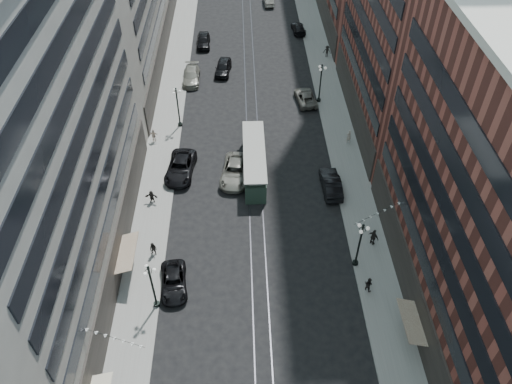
{
  "coord_description": "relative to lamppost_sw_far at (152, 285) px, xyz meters",
  "views": [
    {
      "loc": [
        -1.25,
        2.57,
        37.87
      ],
      "look_at": [
        -0.09,
        37.16,
        5.0
      ],
      "focal_mm": 35.0,
      "sensor_mm": 36.0,
      "label": 1
    }
  ],
  "objects": [
    {
      "name": "ground",
      "position": [
        9.2,
        32.0,
        -3.1
      ],
      "size": [
        220.0,
        220.0,
        0.0
      ],
      "primitive_type": "plane",
      "color": "black",
      "rests_on": "ground"
    },
    {
      "name": "sidewalk_west",
      "position": [
        -1.8,
        42.0,
        -3.02
      ],
      "size": [
        4.0,
        180.0,
        0.15
      ],
      "primitive_type": "cube",
      "color": "gray",
      "rests_on": "ground"
    },
    {
      "name": "sidewalk_east",
      "position": [
        20.2,
        42.0,
        -3.02
      ],
      "size": [
        4.0,
        180.0,
        0.15
      ],
      "primitive_type": "cube",
      "color": "gray",
      "rests_on": "ground"
    },
    {
      "name": "rail_west",
      "position": [
        8.5,
        42.0,
        -3.09
      ],
      "size": [
        0.12,
        180.0,
        0.02
      ],
      "primitive_type": "cube",
      "color": "#2D2D33",
      "rests_on": "ground"
    },
    {
      "name": "rail_east",
      "position": [
        9.9,
        42.0,
        -3.09
      ],
      "size": [
        0.12,
        180.0,
        0.02
      ],
      "primitive_type": "cube",
      "color": "#2D2D33",
      "rests_on": "ground"
    },
    {
      "name": "building_west_mid",
      "position": [
        -7.8,
        5.0,
        10.9
      ],
      "size": [
        8.0,
        36.0,
        28.0
      ],
      "primitive_type": "cube",
      "color": "#9E9A8C",
      "rests_on": "ground"
    },
    {
      "name": "building_east_mid",
      "position": [
        26.2,
        -0.0,
        8.9
      ],
      "size": [
        8.0,
        30.0,
        24.0
      ],
      "primitive_type": "cube",
      "color": "brown",
      "rests_on": "ground"
    },
    {
      "name": "lamppost_sw_far",
      "position": [
        0.0,
        0.0,
        0.0
      ],
      "size": [
        1.03,
        1.14,
        5.52
      ],
      "color": "black",
      "rests_on": "sidewalk_west"
    },
    {
      "name": "lamppost_sw_mid",
      "position": [
        0.0,
        27.0,
        0.0
      ],
      "size": [
        1.03,
        1.14,
        5.52
      ],
      "color": "black",
      "rests_on": "sidewalk_west"
    },
    {
      "name": "lamppost_se_far",
      "position": [
        18.4,
        4.0,
        0.0
      ],
      "size": [
        1.03,
        1.14,
        5.52
      ],
      "color": "black",
      "rests_on": "sidewalk_east"
    },
    {
      "name": "lamppost_se_mid",
      "position": [
        18.4,
        32.0,
        0.0
      ],
      "size": [
        1.03,
        1.14,
        5.52
      ],
      "color": "black",
      "rests_on": "sidewalk_east"
    },
    {
      "name": "streetcar",
      "position": [
        9.2,
        17.94,
        -1.68
      ],
      "size": [
        2.45,
        11.09,
        3.07
      ],
      "color": "#253A2E",
      "rests_on": "ground"
    },
    {
      "name": "car_2",
      "position": [
        1.37,
        2.03,
        -2.4
      ],
      "size": [
        2.84,
        5.21,
        1.39
      ],
      "primitive_type": "imported",
      "rotation": [
        0.0,
        0.0,
        0.11
      ],
      "color": "black",
      "rests_on": "ground"
    },
    {
      "name": "pedestrian_2",
      "position": [
        -0.87,
        5.8,
        -2.16
      ],
      "size": [
        0.86,
        0.64,
        1.57
      ],
      "primitive_type": "imported",
      "rotation": [
        0.0,
        0.0,
        -0.33
      ],
      "color": "black",
      "rests_on": "sidewalk_west"
    },
    {
      "name": "car_7",
      "position": [
        0.8,
        17.83,
        -2.21
      ],
      "size": [
        3.59,
        6.62,
        1.76
      ],
      "primitive_type": "imported",
      "rotation": [
        0.0,
        0.0,
        -0.11
      ],
      "color": "black",
      "rests_on": "ground"
    },
    {
      "name": "car_8",
      "position": [
        0.8,
        37.98,
        -2.27
      ],
      "size": [
        2.33,
        5.72,
        1.66
      ],
      "primitive_type": "imported",
      "rotation": [
        0.0,
        0.0,
        -0.0
      ],
      "color": "gray",
      "rests_on": "ground"
    },
    {
      "name": "car_9",
      "position": [
        2.05,
        48.67,
        -2.23
      ],
      "size": [
        2.14,
        5.14,
        1.74
      ],
      "primitive_type": "imported",
      "rotation": [
        0.0,
        0.0,
        0.02
      ],
      "color": "black",
      "rests_on": "ground"
    },
    {
      "name": "car_10",
      "position": [
        17.52,
        14.55,
        -2.21
      ],
      "size": [
        2.05,
        5.42,
        1.77
      ],
      "primitive_type": "imported",
      "rotation": [
        0.0,
        0.0,
        3.17
      ],
      "color": "black",
      "rests_on": "ground"
    },
    {
      "name": "car_11",
      "position": [
        16.58,
        32.08,
        -2.37
      ],
      "size": [
        3.05,
        5.51,
        1.46
      ],
      "primitive_type": "imported",
      "rotation": [
        0.0,
        0.0,
        3.26
      ],
      "color": "#615F56",
      "rests_on": "ground"
    },
    {
      "name": "car_12",
      "position": [
        17.6,
        52.95,
        -2.4
      ],
      "size": [
        2.3,
        4.92,
        1.39
      ],
      "primitive_type": "imported",
      "rotation": [
        0.0,
        0.0,
        3.22
      ],
      "color": "black",
      "rests_on": "ground"
    },
    {
      "name": "car_13",
      "position": [
        5.31,
        40.16,
        -2.22
      ],
      "size": [
        2.71,
        5.37,
        1.75
      ],
      "primitive_type": "imported",
      "rotation": [
        0.0,
        0.0,
        -0.13
      ],
      "color": "black",
      "rests_on": "ground"
    },
    {
      "name": "car_14",
      "position": [
        13.21,
        64.14,
        -2.35
      ],
      "size": [
        1.94,
        4.65,
        1.49
      ],
      "primitive_type": "imported",
      "rotation": [
        0.0,
        0.0,
        3.22
      ],
      "color": "gray",
      "rests_on": "ground"
    },
    {
      "name": "pedestrian_5",
      "position": [
        -1.92,
        13.15,
        -2.2
      ],
      "size": [
        1.44,
        0.61,
        1.5
      ],
      "primitive_type": "imported",
      "rotation": [
        0.0,
        0.0,
        -0.15
      ],
      "color": "black",
      "rests_on": "sidewalk_west"
    },
    {
      "name": "pedestrian_6",
      "position": [
        -2.88,
        23.8,
        -2.09
      ],
      "size": [
        1.04,
        0.53,
        1.71
      ],
      "primitive_type": "imported",
      "rotation": [
        0.0,
        0.0,
        3.07
      ],
      "color": "#BDAC9D",
      "rests_on": "sidewalk_west"
    },
    {
      "name": "pedestrian_7",
      "position": [
        18.98,
        1.04,
        -2.15
      ],
      "size": [
        0.86,
        0.84,
        1.6
      ],
      "primitive_type": "imported",
      "rotation": [
        0.0,
        0.0,
        2.38
      ],
      "color": "black",
      "rests_on": "sidewalk_east"
    },
    {
      "name": "pedestrian_8",
      "position": [
        20.86,
        22.81,
        -2.07
      ],
      "size": [
        0.73,
        0.57,
        1.75
      ],
      "primitive_type": "imported",
      "rotation": [
        0.0,
        0.0,
        3.41
      ],
      "color": "#B5A696",
      "rests_on": "sidewalk_east"
    },
    {
      "name": "pedestrian_9",
      "position": [
        21.15,
        44.22,
        -2.05
      ],
      "size": [
        1.24,
        0.76,
        1.78
      ],
      "primitive_type": "imported",
      "rotation": [
        0.0,
        0.0,
        -0.27
      ],
      "color": "black",
      "rests_on": "sidewalk_east"
    },
    {
      "name": "car_extra_0",
      "position": [
        7.0,
        16.96,
        -2.21
      ],
      "size": [
        3.77,
        6.7,
        1.77
      ],
      "primitive_type": "imported",
      "rotation": [
        0.0,
        0.0,
        -0.14
      ],
      "color": "slate",
      "rests_on": "ground"
    },
    {
      "name": "pedestrian_extra_0",
      "position": [
        20.52,
        6.44,
        -1.98
      ],
      "size": [
        1.15,
        1.19,
        1.94
      ],
      "primitive_type": "imported",
      "rotation": [
        0.0,
        0.0,
        2.31
      ],
      "color": "black",
      "rests_on": "sidewalk_east"
    }
  ]
}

